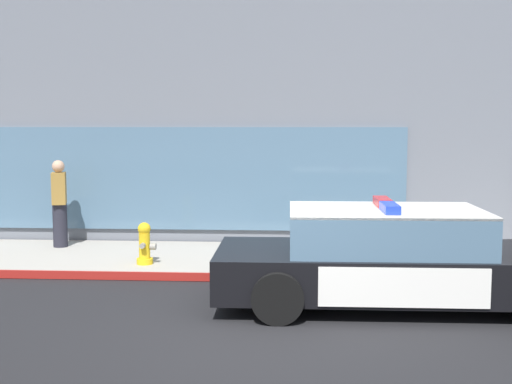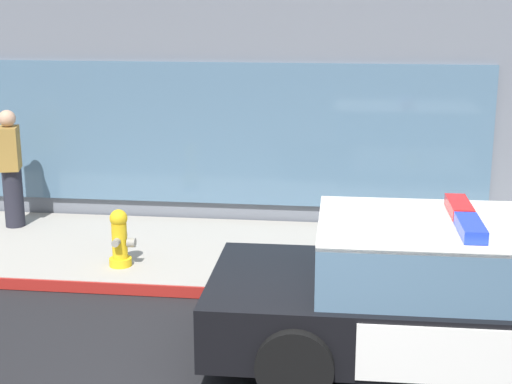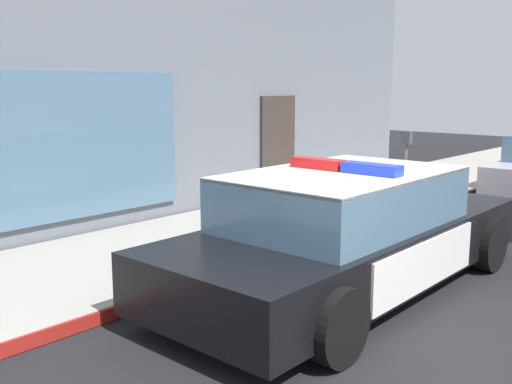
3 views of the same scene
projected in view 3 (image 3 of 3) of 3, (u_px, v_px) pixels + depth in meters
The scene contains 5 objects.
ground at pixel (367, 383), 4.60m from camera, with size 48.00×48.00×0.00m, color black.
sidewalk at pixel (89, 270), 7.18m from camera, with size 48.00×2.76×0.15m, color #A39E93.
curb_red_paint at pixel (162, 297), 6.25m from camera, with size 28.80×0.04×0.14m, color maroon.
police_cruiser at pixel (349, 231), 6.60m from camera, with size 5.16×2.15×1.49m.
parking_meter at pixel (406, 154), 10.68m from camera, with size 0.12×0.18×1.34m.
Camera 3 is at (-3.75, -2.21, 2.30)m, focal length 41.23 mm.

